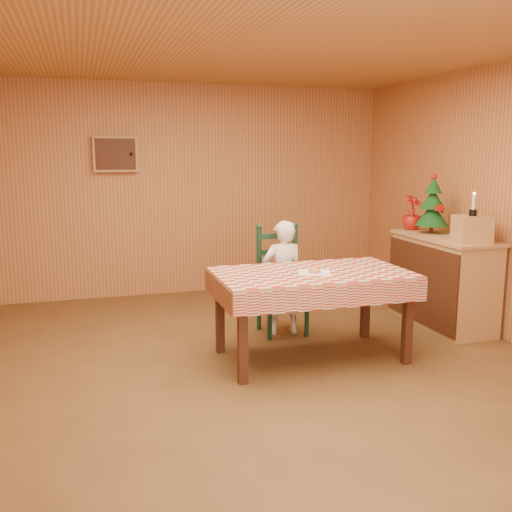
{
  "coord_description": "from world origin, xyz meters",
  "views": [
    {
      "loc": [
        -1.32,
        -4.1,
        1.77
      ],
      "look_at": [
        0.0,
        0.2,
        0.95
      ],
      "focal_mm": 40.0,
      "sensor_mm": 36.0,
      "label": 1
    }
  ],
  "objects_px": {
    "seated_child": "(283,278)",
    "dining_table": "(312,281)",
    "ladder_chair": "(281,282)",
    "christmas_tree": "(433,206)",
    "crate": "(472,229)",
    "shelf_unit": "(442,281)"
  },
  "relations": [
    {
      "from": "shelf_unit",
      "to": "crate",
      "type": "bearing_deg",
      "value": -88.77
    },
    {
      "from": "dining_table",
      "to": "shelf_unit",
      "type": "bearing_deg",
      "value": 17.03
    },
    {
      "from": "dining_table",
      "to": "seated_child",
      "type": "relative_size",
      "value": 1.47
    },
    {
      "from": "crate",
      "to": "christmas_tree",
      "type": "height_order",
      "value": "christmas_tree"
    },
    {
      "from": "ladder_chair",
      "to": "shelf_unit",
      "type": "xyz_separation_m",
      "value": [
        1.66,
        -0.28,
        -0.04
      ]
    },
    {
      "from": "shelf_unit",
      "to": "christmas_tree",
      "type": "height_order",
      "value": "christmas_tree"
    },
    {
      "from": "seated_child",
      "to": "shelf_unit",
      "type": "bearing_deg",
      "value": 172.46
    },
    {
      "from": "seated_child",
      "to": "christmas_tree",
      "type": "height_order",
      "value": "christmas_tree"
    },
    {
      "from": "dining_table",
      "to": "crate",
      "type": "distance_m",
      "value": 1.72
    },
    {
      "from": "ladder_chair",
      "to": "christmas_tree",
      "type": "height_order",
      "value": "christmas_tree"
    },
    {
      "from": "ladder_chair",
      "to": "seated_child",
      "type": "distance_m",
      "value": 0.08
    },
    {
      "from": "crate",
      "to": "christmas_tree",
      "type": "relative_size",
      "value": 0.48
    },
    {
      "from": "shelf_unit",
      "to": "christmas_tree",
      "type": "relative_size",
      "value": 2.0
    },
    {
      "from": "dining_table",
      "to": "shelf_unit",
      "type": "xyz_separation_m",
      "value": [
        1.66,
        0.51,
        -0.22
      ]
    },
    {
      "from": "christmas_tree",
      "to": "dining_table",
      "type": "bearing_deg",
      "value": -155.58
    },
    {
      "from": "seated_child",
      "to": "christmas_tree",
      "type": "distance_m",
      "value": 1.79
    },
    {
      "from": "ladder_chair",
      "to": "shelf_unit",
      "type": "bearing_deg",
      "value": -9.45
    },
    {
      "from": "seated_child",
      "to": "shelf_unit",
      "type": "relative_size",
      "value": 0.91
    },
    {
      "from": "seated_child",
      "to": "dining_table",
      "type": "bearing_deg",
      "value": 90.0
    },
    {
      "from": "ladder_chair",
      "to": "christmas_tree",
      "type": "bearing_deg",
      "value": -0.94
    },
    {
      "from": "dining_table",
      "to": "christmas_tree",
      "type": "relative_size",
      "value": 2.67
    },
    {
      "from": "crate",
      "to": "ladder_chair",
      "type": "bearing_deg",
      "value": 157.97
    }
  ]
}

